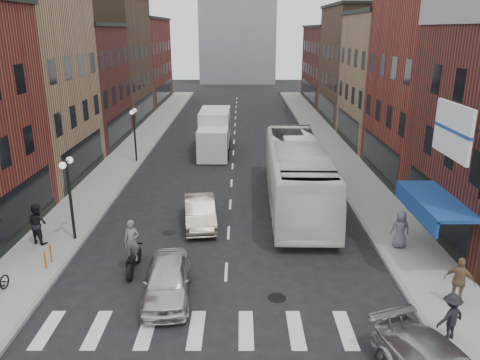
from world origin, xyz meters
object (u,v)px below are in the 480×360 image
object	(u,v)px
transit_bus	(297,174)
motorcycle_rider	(133,248)
billboard_sign	(455,132)
sedan_left_near	(167,280)
ped_right_a	(451,316)
streetlamp_far	(134,125)
ped_right_c	(400,229)
bike_rack	(48,257)
ped_left_solo	(37,224)
sedan_left_far	(200,212)
box_truck	(214,133)
ped_right_b	(460,281)
streetlamp_near	(69,184)

from	to	relation	value
transit_bus	motorcycle_rider	bearing A→B (deg)	-132.59
billboard_sign	sedan_left_near	xyz separation A→B (m)	(-10.76, -1.43, -5.40)
ped_right_a	motorcycle_rider	bearing A→B (deg)	-46.58
streetlamp_far	ped_right_c	world-z (taller)	streetlamp_far
bike_rack	ped_left_solo	world-z (taller)	ped_left_solo
motorcycle_rider	sedan_left_far	distance (m)	5.52
ped_left_solo	ped_right_c	world-z (taller)	ped_left_solo
box_truck	motorcycle_rider	world-z (taller)	box_truck
sedan_left_far	ped_right_a	xyz separation A→B (m)	(8.91, -9.61, 0.24)
box_truck	sedan_left_near	xyz separation A→B (m)	(-0.63, -21.96, -0.95)
sedan_left_far	ped_right_b	size ratio (longest dim) A/B	2.41
ped_right_a	ped_right_b	distance (m)	2.40
box_truck	motorcycle_rider	size ratio (longest dim) A/B	3.36
billboard_sign	ped_right_c	world-z (taller)	billboard_sign
billboard_sign	bike_rack	bearing A→B (deg)	177.17
billboard_sign	motorcycle_rider	xyz separation A→B (m)	(-12.48, 0.54, -5.04)
motorcycle_rider	ped_right_b	bearing A→B (deg)	-6.16
ped_left_solo	streetlamp_near	bearing A→B (deg)	-138.83
box_truck	ped_right_c	world-z (taller)	box_truck
sedan_left_near	ped_right_b	xyz separation A→B (m)	(10.77, -0.61, 0.32)
billboard_sign	sedan_left_far	bearing A→B (deg)	151.42
bike_rack	transit_bus	world-z (taller)	transit_bus
sedan_left_far	ped_right_a	world-z (taller)	ped_right_a
ped_right_c	sedan_left_far	bearing A→B (deg)	-16.28
billboard_sign	ped_right_b	bearing A→B (deg)	-89.78
streetlamp_near	ped_right_b	bearing A→B (deg)	-19.10
ped_right_b	transit_bus	bearing A→B (deg)	-34.12
streetlamp_far	billboard_sign	bearing A→B (deg)	-47.59
ped_right_b	motorcycle_rider	bearing A→B (deg)	20.29
transit_bus	ped_right_a	size ratio (longest dim) A/B	8.26
bike_rack	box_truck	xyz separation A→B (m)	(6.05, 19.73, 1.13)
billboard_sign	streetlamp_far	world-z (taller)	billboard_sign
billboard_sign	ped_left_solo	distance (m)	18.45
bike_rack	streetlamp_near	bearing A→B (deg)	85.76
streetlamp_near	ped_right_b	world-z (taller)	streetlamp_near
ped_right_c	ped_left_solo	bearing A→B (deg)	-0.70
billboard_sign	streetlamp_near	distance (m)	16.68
box_truck	ped_left_solo	distance (m)	18.99
ped_left_solo	ped_right_c	distance (m)	16.86
billboard_sign	transit_bus	world-z (taller)	billboard_sign
streetlamp_near	streetlamp_far	size ratio (longest dim) A/B	1.00
bike_rack	ped_right_c	bearing A→B (deg)	6.61
box_truck	sedan_left_far	xyz separation A→B (m)	(0.04, -15.03, -0.96)
motorcycle_rider	transit_bus	world-z (taller)	transit_bus
motorcycle_rider	streetlamp_far	bearing A→B (deg)	107.18
box_truck	sedan_left_far	distance (m)	15.06
ped_right_b	sedan_left_near	bearing A→B (deg)	28.70
ped_right_c	billboard_sign	bearing A→B (deg)	104.56
streetlamp_near	box_truck	size ratio (longest dim) A/B	0.52
sedan_left_near	sedan_left_far	size ratio (longest dim) A/B	0.98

